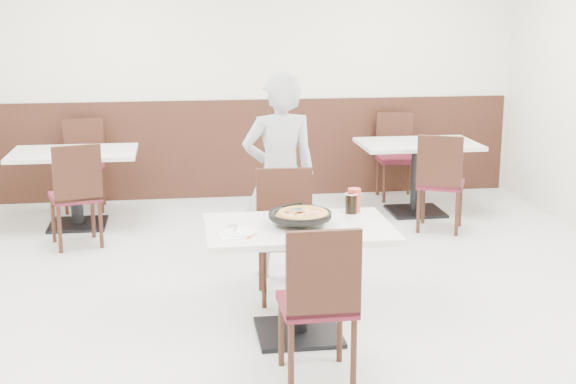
{
  "coord_description": "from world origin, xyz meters",
  "views": [
    {
      "loc": [
        -0.84,
        -5.38,
        2.15
      ],
      "look_at": [
        -0.12,
        -0.3,
        0.93
      ],
      "focal_mm": 50.0,
      "sensor_mm": 36.0,
      "label": 1
    }
  ],
  "objects": [
    {
      "name": "bg_chair_left_far",
      "position": [
        -1.81,
        3.11,
        0.47
      ],
      "size": [
        0.43,
        0.43,
        0.95
      ],
      "primitive_type": null,
      "rotation": [
        0.0,
        0.0,
        3.17
      ],
      "color": "black",
      "rests_on": "floor"
    },
    {
      "name": "chair_near",
      "position": [
        -0.07,
        -1.1,
        0.47
      ],
      "size": [
        0.43,
        0.43,
        0.95
      ],
      "primitive_type": null,
      "rotation": [
        0.0,
        0.0,
        0.02
      ],
      "color": "black",
      "rests_on": "floor"
    },
    {
      "name": "pizza",
      "position": [
        -0.05,
        -0.48,
        0.81
      ],
      "size": [
        0.36,
        0.36,
        0.02
      ],
      "primitive_type": "cylinder",
      "rotation": [
        0.0,
        0.0,
        -0.03
      ],
      "color": "#DCA454",
      "rests_on": "pizza_pan"
    },
    {
      "name": "wall_front",
      "position": [
        0.0,
        -3.5,
        1.4
      ],
      "size": [
        6.0,
        0.04,
        2.8
      ],
      "primitive_type": "cube",
      "color": "beige",
      "rests_on": "floor"
    },
    {
      "name": "wall_back",
      "position": [
        0.0,
        3.5,
        1.4
      ],
      "size": [
        6.0,
        0.04,
        2.8
      ],
      "primitive_type": "cube",
      "color": "beige",
      "rests_on": "floor"
    },
    {
      "name": "side_plate",
      "position": [
        -0.47,
        -0.61,
        0.76
      ],
      "size": [
        0.2,
        0.2,
        0.01
      ],
      "primitive_type": "cylinder",
      "rotation": [
        0.0,
        0.0,
        -0.03
      ],
      "color": "white",
      "rests_on": "napkin"
    },
    {
      "name": "bg_chair_left_near",
      "position": [
        -1.75,
        1.81,
        0.47
      ],
      "size": [
        0.52,
        0.52,
        0.95
      ],
      "primitive_type": null,
      "rotation": [
        0.0,
        0.0,
        0.29
      ],
      "color": "black",
      "rests_on": "floor"
    },
    {
      "name": "cola_glass",
      "position": [
        0.32,
        -0.21,
        0.81
      ],
      "size": [
        0.08,
        0.08,
        0.13
      ],
      "primitive_type": "cylinder",
      "rotation": [
        0.0,
        0.0,
        -0.03
      ],
      "color": "black",
      "rests_on": "main_table"
    },
    {
      "name": "red_cup",
      "position": [
        0.36,
        -0.17,
        0.83
      ],
      "size": [
        0.09,
        0.09,
        0.16
      ],
      "primitive_type": "cylinder",
      "rotation": [
        0.0,
        0.0,
        -0.03
      ],
      "color": "red",
      "rests_on": "main_table"
    },
    {
      "name": "pizza_server",
      "position": [
        -0.08,
        -0.43,
        0.84
      ],
      "size": [
        0.08,
        0.1,
        0.0
      ],
      "primitive_type": "cube",
      "rotation": [
        0.0,
        0.0,
        0.15
      ],
      "color": "silver",
      "rests_on": "pizza"
    },
    {
      "name": "wainscot_back",
      "position": [
        0.0,
        3.48,
        0.55
      ],
      "size": [
        5.9,
        0.03,
        1.1
      ],
      "primitive_type": "cube",
      "color": "black",
      "rests_on": "floor"
    },
    {
      "name": "pizza_pan",
      "position": [
        -0.07,
        -0.47,
        0.79
      ],
      "size": [
        0.34,
        0.34,
        0.01
      ],
      "primitive_type": "cylinder",
      "rotation": [
        0.0,
        0.0,
        -0.03
      ],
      "color": "black",
      "rests_on": "trivet"
    },
    {
      "name": "floor",
      "position": [
        0.0,
        0.0,
        0.0
      ],
      "size": [
        7.0,
        7.0,
        0.0
      ],
      "primitive_type": "plane",
      "color": "silver",
      "rests_on": "ground"
    },
    {
      "name": "fork",
      "position": [
        -0.49,
        -0.55,
        0.77
      ],
      "size": [
        0.05,
        0.14,
        0.0
      ],
      "primitive_type": "cube",
      "rotation": [
        0.0,
        0.0,
        -0.24
      ],
      "color": "silver",
      "rests_on": "side_plate"
    },
    {
      "name": "napkin",
      "position": [
        -0.51,
        -0.64,
        0.75
      ],
      "size": [
        0.19,
        0.19,
        0.0
      ],
      "primitive_type": "cube",
      "rotation": [
        0.0,
        0.0,
        0.11
      ],
      "color": "white",
      "rests_on": "main_table"
    },
    {
      "name": "bg_table_left",
      "position": [
        -1.83,
        2.46,
        0.38
      ],
      "size": [
        1.24,
        0.85,
        0.75
      ],
      "primitive_type": null,
      "rotation": [
        0.0,
        0.0,
        0.05
      ],
      "color": "white",
      "rests_on": "floor"
    },
    {
      "name": "chair_far",
      "position": [
        -0.06,
        0.2,
        0.47
      ],
      "size": [
        0.44,
        0.44,
        0.95
      ],
      "primitive_type": null,
      "rotation": [
        0.0,
        0.0,
        3.1
      ],
      "color": "black",
      "rests_on": "floor"
    },
    {
      "name": "bg_chair_right_far",
      "position": [
        1.6,
        3.13,
        0.47
      ],
      "size": [
        0.44,
        0.44,
        0.95
      ],
      "primitive_type": null,
      "rotation": [
        0.0,
        0.0,
        3.09
      ],
      "color": "black",
      "rests_on": "floor"
    },
    {
      "name": "trivet",
      "position": [
        -0.09,
        -0.42,
        0.77
      ],
      "size": [
        0.13,
        0.13,
        0.04
      ],
      "primitive_type": "cylinder",
      "rotation": [
        0.0,
        0.0,
        -0.03
      ],
      "color": "black",
      "rests_on": "main_table"
    },
    {
      "name": "main_table",
      "position": [
        -0.08,
        -0.48,
        0.38
      ],
      "size": [
        1.22,
        0.83,
        0.75
      ],
      "primitive_type": null,
      "rotation": [
        0.0,
        0.0,
        -0.03
      ],
      "color": "white",
      "rests_on": "floor"
    },
    {
      "name": "bg_table_right",
      "position": [
        1.63,
        2.49,
        0.38
      ],
      "size": [
        1.22,
        0.83,
        0.75
      ],
      "primitive_type": null,
      "rotation": [
        0.0,
        0.0,
        -0.02
      ],
      "color": "white",
      "rests_on": "floor"
    },
    {
      "name": "bg_chair_right_near",
      "position": [
        1.66,
        1.84,
        0.47
      ],
      "size": [
        0.56,
        0.56,
        0.95
      ],
      "primitive_type": null,
      "rotation": [
        0.0,
        0.0,
        -0.43
      ],
      "color": "black",
      "rests_on": "floor"
    },
    {
      "name": "diner_person",
      "position": [
        -0.04,
        0.74,
        0.82
      ],
      "size": [
        0.63,
        0.44,
        1.63
      ],
      "primitive_type": "imported",
      "rotation": [
        0.0,
        0.0,
        3.24
      ],
      "color": "#A9A9AE",
      "rests_on": "floor"
    }
  ]
}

